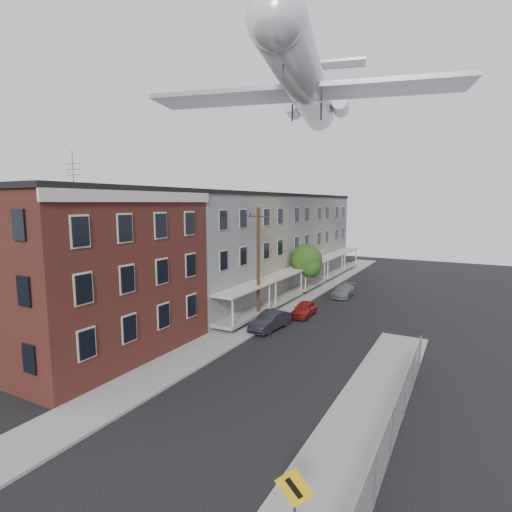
{
  "coord_description": "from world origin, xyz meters",
  "views": [
    {
      "loc": [
        9.12,
        -9.57,
        9.38
      ],
      "look_at": [
        -0.97,
        9.07,
        6.53
      ],
      "focal_mm": 28.0,
      "sensor_mm": 36.0,
      "label": 1
    }
  ],
  "objects": [
    {
      "name": "ground",
      "position": [
        0.0,
        0.0,
        0.0
      ],
      "size": [
        120.0,
        120.0,
        0.0
      ],
      "primitive_type": "plane",
      "color": "black",
      "rests_on": "ground"
    },
    {
      "name": "car_mid",
      "position": [
        -3.6,
        16.14,
        0.67
      ],
      "size": [
        1.83,
        4.19,
        1.34
      ],
      "primitive_type": "imported",
      "rotation": [
        0.0,
        0.0,
        -0.1
      ],
      "color": "black",
      "rests_on": "ground"
    },
    {
      "name": "utility_pole",
      "position": [
        -5.6,
        18.0,
        4.67
      ],
      "size": [
        1.8,
        0.26,
        9.0
      ],
      "color": "black",
      "rests_on": "ground"
    },
    {
      "name": "street_tree",
      "position": [
        -5.27,
        27.92,
        3.45
      ],
      "size": [
        3.22,
        3.2,
        5.2
      ],
      "color": "black",
      "rests_on": "ground"
    },
    {
      "name": "row_house_e",
      "position": [
        -11.96,
        44.5,
        5.13
      ],
      "size": [
        11.98,
        7.0,
        10.3
      ],
      "color": "slate",
      "rests_on": "ground"
    },
    {
      "name": "airplane",
      "position": [
        -4.43,
        24.77,
        19.47
      ],
      "size": [
        26.01,
        29.73,
        8.56
      ],
      "color": "silver",
      "rests_on": "ground"
    },
    {
      "name": "chainlink_fence",
      "position": [
        7.0,
        5.0,
        1.0
      ],
      "size": [
        0.06,
        18.06,
        1.9
      ],
      "color": "gray",
      "rests_on": "ground"
    },
    {
      "name": "car_near",
      "position": [
        -2.69,
        20.64,
        0.61
      ],
      "size": [
        1.65,
        3.66,
        1.22
      ],
      "primitive_type": "imported",
      "rotation": [
        0.0,
        0.0,
        0.06
      ],
      "color": "maroon",
      "rests_on": "ground"
    },
    {
      "name": "corner_building",
      "position": [
        -12.0,
        7.0,
        5.16
      ],
      "size": [
        10.31,
        12.3,
        12.15
      ],
      "color": "#371711",
      "rests_on": "ground"
    },
    {
      "name": "curb_right",
      "position": [
        4.05,
        6.0,
        0.07
      ],
      "size": [
        0.15,
        26.0,
        0.14
      ],
      "primitive_type": "cube",
      "color": "gray",
      "rests_on": "ground"
    },
    {
      "name": "row_house_d",
      "position": [
        -11.96,
        37.5,
        5.13
      ],
      "size": [
        11.98,
        7.0,
        10.3
      ],
      "color": "#6F6458",
      "rests_on": "ground"
    },
    {
      "name": "warning_sign",
      "position": [
        5.6,
        -1.03,
        1.88
      ],
      "size": [
        1.1,
        0.11,
        2.8
      ],
      "color": "#515156",
      "rests_on": "ground"
    },
    {
      "name": "sidewalk_right",
      "position": [
        5.5,
        6.0,
        0.06
      ],
      "size": [
        3.0,
        26.0,
        0.12
      ],
      "primitive_type": "cube",
      "color": "gray",
      "rests_on": "ground"
    },
    {
      "name": "row_house_a",
      "position": [
        -11.96,
        16.5,
        5.13
      ],
      "size": [
        11.98,
        7.0,
        10.3
      ],
      "color": "slate",
      "rests_on": "ground"
    },
    {
      "name": "row_house_c",
      "position": [
        -11.96,
        30.5,
        5.13
      ],
      "size": [
        11.98,
        7.0,
        10.3
      ],
      "color": "slate",
      "rests_on": "ground"
    },
    {
      "name": "curb_left",
      "position": [
        -4.05,
        24.0,
        0.07
      ],
      "size": [
        0.15,
        62.0,
        0.14
      ],
      "primitive_type": "cube",
      "color": "gray",
      "rests_on": "ground"
    },
    {
      "name": "car_far",
      "position": [
        -1.8,
        29.04,
        0.59
      ],
      "size": [
        1.67,
        4.08,
        1.18
      ],
      "primitive_type": "imported",
      "rotation": [
        0.0,
        0.0,
        0.0
      ],
      "color": "slate",
      "rests_on": "ground"
    },
    {
      "name": "row_house_b",
      "position": [
        -11.96,
        23.5,
        5.13
      ],
      "size": [
        11.98,
        7.0,
        10.3
      ],
      "color": "#6F6458",
      "rests_on": "ground"
    },
    {
      "name": "sidewalk_left",
      "position": [
        -5.5,
        24.0,
        0.06
      ],
      "size": [
        3.0,
        62.0,
        0.12
      ],
      "primitive_type": "cube",
      "color": "gray",
      "rests_on": "ground"
    }
  ]
}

